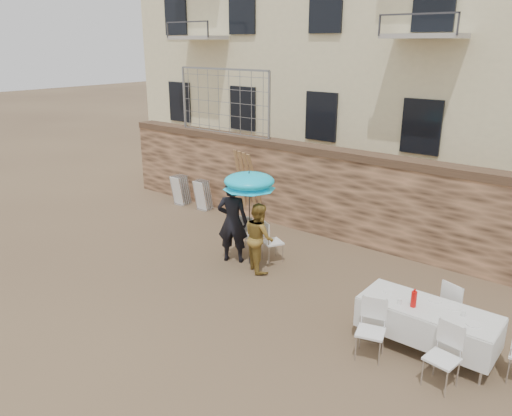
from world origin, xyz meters
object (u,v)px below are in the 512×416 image
Objects in this scene: couple_chair_right at (273,241)px; chair_stack_right at (206,194)px; table_chair_front_left at (371,331)px; table_chair_back at (456,307)px; umbrella at (249,184)px; man_suit at (233,221)px; chair_stack_left at (185,189)px; soda_bottle at (414,299)px; couple_chair_left at (248,234)px; woman_dress at (259,237)px; table_chair_front_right at (442,357)px; banquet_table at (429,309)px.

couple_chair_right is 1.04× the size of chair_stack_right.
table_chair_front_left is 1.74m from table_chair_back.
umbrella is 2.13× the size of chair_stack_right.
man_suit is at bearing 66.38° from couple_chair_right.
umbrella is 5.07m from chair_stack_left.
man_suit is 7.21× the size of soda_bottle.
couple_chair_right is at bearing -24.76° from chair_stack_right.
soda_bottle is at bearing -22.46° from chair_stack_right.
couple_chair_left is at bearing -23.65° from chair_stack_left.
woman_dress reaches higher than couple_chair_right.
couple_chair_right is at bearing 164.92° from table_chair_front_right.
chair_stack_left is at bearing 153.39° from umbrella.
couple_chair_left is 4.53m from table_chair_front_left.
man_suit is at bearing 144.28° from table_chair_front_left.
chair_stack_left is at bearing 166.67° from table_chair_front_right.
umbrella is at bearing 141.01° from table_chair_front_left.
umbrella is at bearing 167.12° from soda_bottle.
soda_bottle is at bearing -12.88° from umbrella.
woman_dress is 3.63m from table_chair_front_left.
table_chair_front_left is at bearing 177.81° from couple_chair_right.
table_chair_front_left is (4.08, -1.43, -0.46)m from man_suit.
soda_bottle is 1.11m from table_chair_back.
soda_bottle is 0.27× the size of table_chair_front_right.
chair_stack_left is (-4.36, 2.18, -1.39)m from umbrella.
banquet_table is at bearing -10.37° from umbrella.
table_chair_front_left is (3.68, -1.53, -1.37)m from umbrella.
chair_stack_right is (-3.81, 2.28, -0.29)m from woman_dress.
umbrella is 1.49m from couple_chair_left.
woman_dress reaches higher than banquet_table.
table_chair_front_left is at bearing -22.62° from umbrella.
soda_bottle reaches higher than table_chair_back.
chair_stack_left is (-4.66, 1.73, -0.02)m from couple_chair_right.
chair_stack_left is at bearing 180.00° from chair_stack_right.
soda_bottle is (4.48, -0.83, -0.03)m from man_suit.
couple_chair_right reaches higher than chair_stack_left.
table_chair_back is at bearing 0.23° from umbrella.
chair_stack_left is at bearing 138.82° from table_chair_front_left.
couple_chair_left is 0.70m from couple_chair_right.
table_chair_back is 9.10m from chair_stack_left.
man_suit is 1.25× the size of woman_dress.
couple_chair_right is 0.46× the size of banquet_table.
man_suit is 4.35m from table_chair_front_left.
table_chair_front_left is 1.04× the size of chair_stack_left.
chair_stack_left and chair_stack_right have the same top height.
umbrella is at bearing 167.13° from man_suit.
couple_chair_right is (0.70, 0.00, 0.00)m from couple_chair_left.
table_chair_back is (4.88, -0.43, 0.00)m from couple_chair_left.
umbrella is at bearing 120.80° from couple_chair_left.
couple_chair_left reaches higher than chair_stack_left.
chair_stack_right is (-3.76, 1.73, -0.02)m from couple_chair_right.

